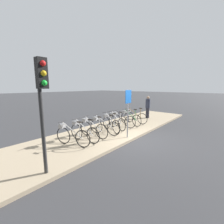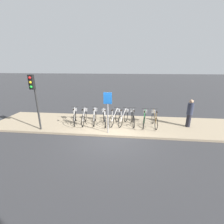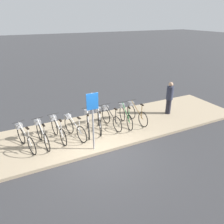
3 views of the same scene
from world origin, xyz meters
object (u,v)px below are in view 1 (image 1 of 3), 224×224
parked_bicycle_7 (130,118)px  pedestrian (148,107)px  parked_bicycle_3 (103,125)px  parked_bicycle_4 (110,123)px  parked_bicycle_1 (83,131)px  sign_post (128,106)px  parked_bicycle_5 (116,121)px  parked_bicycle_8 (134,116)px  parked_bicycle_6 (121,119)px  parked_bicycle_2 (92,128)px  traffic_light (42,93)px  parked_bicycle_0 (71,135)px

parked_bicycle_7 → pedestrian: size_ratio=1.01×
parked_bicycle_3 → parked_bicycle_4: 0.68m
parked_bicycle_1 → parked_bicycle_7: same height
sign_post → parked_bicycle_5: bearing=59.3°
parked_bicycle_5 → parked_bicycle_8: bearing=-2.4°
parked_bicycle_5 → parked_bicycle_7: bearing=-4.7°
parked_bicycle_1 → sign_post: bearing=-36.5°
parked_bicycle_6 → parked_bicycle_1: bearing=-177.2°
parked_bicycle_4 → parked_bicycle_6: same height
parked_bicycle_2 → sign_post: bearing=-52.7°
parked_bicycle_1 → parked_bicycle_2: bearing=9.8°
parked_bicycle_5 → parked_bicycle_7: (1.26, -0.10, 0.00)m
parked_bicycle_3 → sign_post: size_ratio=0.74×
parked_bicycle_8 → parked_bicycle_7: bearing=-177.3°
parked_bicycle_1 → traffic_light: size_ratio=0.55×
parked_bicycle_3 → parked_bicycle_5: same height
parked_bicycle_0 → parked_bicycle_2: bearing=5.0°
parked_bicycle_8 → parked_bicycle_6: bearing=176.1°
parked_bicycle_2 → traffic_light: traffic_light is taller
parked_bicycle_0 → parked_bicycle_4: size_ratio=1.01×
sign_post → parked_bicycle_2: bearing=127.3°
parked_bicycle_1 → parked_bicycle_0: bearing=179.9°
parked_bicycle_4 → parked_bicycle_8: size_ratio=0.96×
pedestrian → sign_post: 4.95m
parked_bicycle_3 → pedestrian: 5.11m
parked_bicycle_4 → sign_post: bearing=-101.6°
pedestrian → sign_post: size_ratio=0.75×
parked_bicycle_0 → parked_bicycle_3: size_ratio=0.99×
parked_bicycle_6 → pedestrian: (3.33, -0.01, 0.43)m
parked_bicycle_3 → parked_bicycle_7: 2.47m
parked_bicycle_2 → parked_bicycle_5: bearing=0.8°
parked_bicycle_5 → traffic_light: traffic_light is taller
parked_bicycle_6 → pedestrian: pedestrian is taller
pedestrian → sign_post: bearing=-163.6°
parked_bicycle_3 → traffic_light: traffic_light is taller
traffic_light → sign_post: (3.96, 0.06, -0.71)m
sign_post → parked_bicycle_0: bearing=151.7°
parked_bicycle_5 → parked_bicycle_1: bearing=-176.8°
parked_bicycle_6 → sign_post: (-1.37, -1.39, 1.08)m
parked_bicycle_0 → traffic_light: size_ratio=0.53×
parked_bicycle_1 → parked_bicycle_4: (1.96, 0.11, 0.00)m
parked_bicycle_3 → parked_bicycle_5: size_ratio=1.02×
parked_bicycle_7 → parked_bicycle_0: bearing=-179.6°
parked_bicycle_7 → parked_bicycle_1: bearing=-179.5°
parked_bicycle_5 → parked_bicycle_8: 1.86m
parked_bicycle_7 → traffic_light: (-6.04, -1.33, 1.79)m
parked_bicycle_1 → pedestrian: (6.38, 0.14, 0.43)m
parked_bicycle_3 → traffic_light: size_ratio=0.54×
parked_bicycle_6 → parked_bicycle_7: (0.71, -0.12, 0.00)m
parked_bicycle_4 → pedestrian: size_ratio=0.98×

